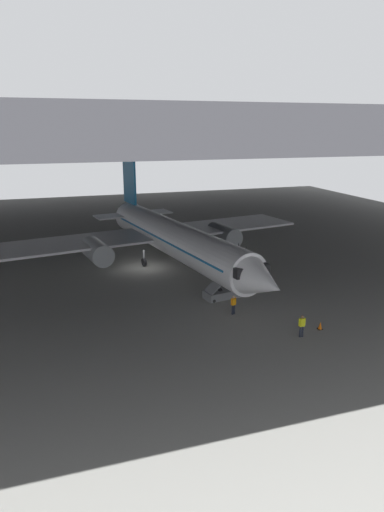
% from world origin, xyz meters
% --- Properties ---
extents(ground_plane, '(110.00, 110.00, 0.00)m').
position_xyz_m(ground_plane, '(0.00, 0.00, 0.00)').
color(ground_plane, gray).
extents(hangar_structure, '(121.00, 99.00, 15.14)m').
position_xyz_m(hangar_structure, '(-0.11, 13.80, 14.50)').
color(hangar_structure, '#4C4F54').
rests_on(hangar_structure, ground_plane).
extents(airplane_main, '(34.75, 35.57, 11.21)m').
position_xyz_m(airplane_main, '(2.84, -0.95, 3.40)').
color(airplane_main, white).
rests_on(airplane_main, ground_plane).
extents(boarding_stairs, '(4.33, 2.14, 4.60)m').
position_xyz_m(boarding_stairs, '(5.16, -10.60, 0.73)').
color(boarding_stairs, slate).
rests_on(boarding_stairs, ground_plane).
extents(crew_worker_near_nose, '(0.55, 0.24, 1.69)m').
position_xyz_m(crew_worker_near_nose, '(7.44, -19.60, 0.97)').
color(crew_worker_near_nose, '#232838').
rests_on(crew_worker_near_nose, ground_plane).
extents(crew_worker_by_stairs, '(0.53, 0.31, 1.60)m').
position_xyz_m(crew_worker_by_stairs, '(4.34, -14.34, 0.91)').
color(crew_worker_by_stairs, '#232838').
rests_on(crew_worker_by_stairs, ground_plane).
extents(traffic_cone_orange, '(0.36, 0.36, 0.60)m').
position_xyz_m(traffic_cone_orange, '(9.47, -18.92, 0.29)').
color(traffic_cone_orange, black).
rests_on(traffic_cone_orange, ground_plane).
extents(baggage_tug, '(1.34, 2.23, 0.90)m').
position_xyz_m(baggage_tug, '(5.21, 9.74, 0.53)').
color(baggage_tug, yellow).
rests_on(baggage_tug, ground_plane).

